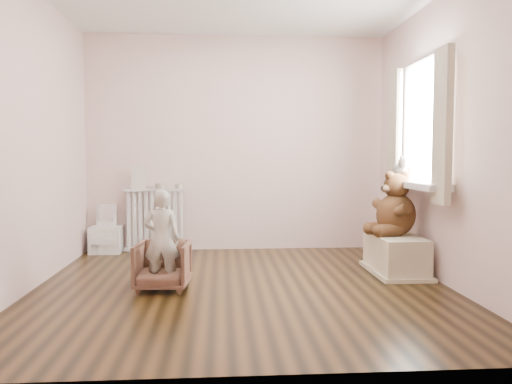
{
  "coord_description": "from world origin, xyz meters",
  "views": [
    {
      "loc": [
        -0.18,
        -4.31,
        1.13
      ],
      "look_at": [
        0.15,
        0.45,
        0.8
      ],
      "focal_mm": 35.0,
      "sensor_mm": 36.0,
      "label": 1
    }
  ],
  "objects": [
    {
      "name": "left_wall",
      "position": [
        -1.8,
        0.0,
        1.3
      ],
      "size": [
        0.02,
        3.6,
        2.6
      ],
      "primitive_type": "cube",
      "color": "#F5E3D0",
      "rests_on": "ground"
    },
    {
      "name": "window",
      "position": [
        1.76,
        0.3,
        1.45
      ],
      "size": [
        0.03,
        0.9,
        1.1
      ],
      "primitive_type": "cube",
      "color": "white",
      "rests_on": "right_wall"
    },
    {
      "name": "tin_a",
      "position": [
        -0.91,
        1.68,
        0.79
      ],
      "size": [
        0.11,
        0.11,
        0.07
      ],
      "primitive_type": "cylinder",
      "color": "#A59E8C",
      "rests_on": "radiator"
    },
    {
      "name": "child",
      "position": [
        -0.69,
        -0.1,
        0.44
      ],
      "size": [
        0.32,
        0.23,
        0.85
      ],
      "primitive_type": "imported",
      "rotation": [
        0.0,
        0.0,
        3.06
      ],
      "color": "beige",
      "rests_on": "armchair"
    },
    {
      "name": "teddy_bear",
      "position": [
        1.54,
        0.46,
        0.67
      ],
      "size": [
        0.58,
        0.49,
        0.62
      ],
      "primitive_type": null,
      "rotation": [
        0.0,
        0.0,
        0.23
      ],
      "color": "#38200F",
      "rests_on": "toy_bench"
    },
    {
      "name": "right_wall",
      "position": [
        1.8,
        0.0,
        1.3
      ],
      "size": [
        0.02,
        3.6,
        2.6
      ],
      "primitive_type": "cube",
      "color": "#F5E3D0",
      "rests_on": "ground"
    },
    {
      "name": "toy_vanity",
      "position": [
        -1.55,
        1.65,
        0.28
      ],
      "size": [
        0.37,
        0.26,
        0.57
      ],
      "primitive_type": "cube",
      "color": "silver",
      "rests_on": "floor"
    },
    {
      "name": "curtain_left",
      "position": [
        1.65,
        -0.27,
        1.39
      ],
      "size": [
        0.06,
        0.26,
        1.3
      ],
      "primitive_type": "cube",
      "color": "beige",
      "rests_on": "right_wall"
    },
    {
      "name": "curtain_right",
      "position": [
        1.65,
        0.87,
        1.39
      ],
      "size": [
        0.06,
        0.26,
        1.3
      ],
      "primitive_type": "cube",
      "color": "beige",
      "rests_on": "right_wall"
    },
    {
      "name": "back_wall",
      "position": [
        0.0,
        1.8,
        1.3
      ],
      "size": [
        3.6,
        0.02,
        2.6
      ],
      "primitive_type": "cube",
      "color": "#F5E3D0",
      "rests_on": "ground"
    },
    {
      "name": "toy_bench",
      "position": [
        1.52,
        0.41,
        0.2
      ],
      "size": [
        0.42,
        0.79,
        0.37
      ],
      "primitive_type": "cube",
      "color": "beige",
      "rests_on": "floor"
    },
    {
      "name": "radiator",
      "position": [
        -0.98,
        1.68,
        0.39
      ],
      "size": [
        0.72,
        0.14,
        0.76
      ],
      "primitive_type": "cube",
      "color": "silver",
      "rests_on": "floor"
    },
    {
      "name": "floor",
      "position": [
        0.0,
        0.0,
        0.0
      ],
      "size": [
        3.6,
        3.6,
        0.01
      ],
      "primitive_type": "cube",
      "color": "black",
      "rests_on": "ground"
    },
    {
      "name": "paper_doll",
      "position": [
        -1.16,
        1.68,
        0.9
      ],
      "size": [
        0.16,
        0.01,
        0.27
      ],
      "primitive_type": "cube",
      "color": "beige",
      "rests_on": "radiator"
    },
    {
      "name": "plush_cat",
      "position": [
        1.66,
        0.7,
        1.0
      ],
      "size": [
        0.18,
        0.29,
        0.25
      ],
      "primitive_type": null,
      "rotation": [
        0.0,
        0.0,
        -0.01
      ],
      "color": "gray",
      "rests_on": "window_sill"
    },
    {
      "name": "front_wall",
      "position": [
        0.0,
        -1.8,
        1.3
      ],
      "size": [
        3.6,
        0.02,
        2.6
      ],
      "primitive_type": "cube",
      "color": "#F5E3D0",
      "rests_on": "ground"
    },
    {
      "name": "armchair",
      "position": [
        -0.69,
        -0.05,
        0.21
      ],
      "size": [
        0.48,
        0.49,
        0.41
      ],
      "primitive_type": "imported",
      "rotation": [
        0.0,
        0.0,
        -0.08
      ],
      "color": "brown",
      "rests_on": "floor"
    },
    {
      "name": "window_sill",
      "position": [
        1.67,
        0.3,
        0.87
      ],
      "size": [
        0.22,
        1.1,
        0.06
      ],
      "primitive_type": "cube",
      "color": "silver",
      "rests_on": "right_wall"
    },
    {
      "name": "tin_b",
      "position": [
        -0.69,
        1.68,
        0.79
      ],
      "size": [
        0.09,
        0.09,
        0.05
      ],
      "primitive_type": "cylinder",
      "color": "#A59E8C",
      "rests_on": "radiator"
    }
  ]
}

